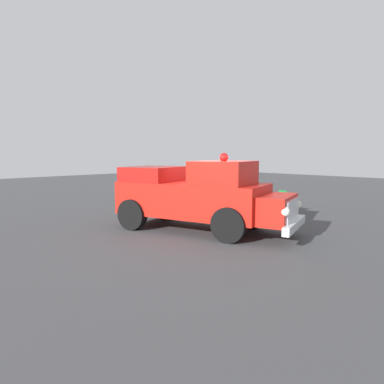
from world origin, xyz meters
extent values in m
plane|color=#424244|center=(0.00, 0.00, 0.00)|extent=(60.00, 60.00, 0.00)
cylinder|color=black|center=(1.05, 1.06, 0.52)|extent=(1.09, 0.61, 1.04)
cylinder|color=black|center=(1.63, -0.86, 0.52)|extent=(1.09, 0.61, 1.04)
cylinder|color=black|center=(-2.30, 0.05, 0.52)|extent=(1.09, 0.61, 1.04)
cylinder|color=black|center=(-1.72, -1.86, 0.52)|extent=(1.09, 0.61, 1.04)
cube|color=red|center=(-0.33, -0.40, 1.05)|extent=(5.30, 3.42, 1.10)
cube|color=red|center=(2.40, 0.42, 0.92)|extent=(1.37, 1.94, 0.84)
cube|color=red|center=(0.77, -0.07, 1.95)|extent=(2.17, 2.31, 0.76)
cube|color=#B21914|center=(-1.82, -0.85, 1.80)|extent=(2.19, 2.37, 0.60)
cube|color=silver|center=(2.83, 0.54, 0.92)|extent=(0.53, 1.41, 0.64)
cube|color=silver|center=(2.92, 0.57, 0.50)|extent=(0.84, 2.20, 0.24)
sphere|color=white|center=(2.60, 1.29, 1.00)|extent=(0.32, 0.32, 0.26)
sphere|color=white|center=(3.05, -0.20, 1.00)|extent=(0.32, 0.32, 0.26)
sphere|color=red|center=(0.77, -0.07, 2.45)|extent=(0.35, 0.35, 0.28)
cylinder|color=black|center=(-3.30, 2.27, 0.34)|extent=(0.72, 0.55, 0.68)
cylinder|color=black|center=(-4.06, 3.72, 0.34)|extent=(0.72, 0.55, 0.68)
cylinder|color=black|center=(-0.73, 3.62, 0.34)|extent=(0.72, 0.55, 0.68)
cylinder|color=black|center=(-1.49, 5.07, 0.34)|extent=(0.72, 0.55, 0.68)
cube|color=gold|center=(-2.39, 3.67, 0.62)|extent=(4.56, 3.55, 0.64)
cube|color=gold|center=(-3.68, 2.99, 0.98)|extent=(2.00, 2.10, 0.20)
cube|color=#99999E|center=(-2.13, 3.81, 1.18)|extent=(2.41, 2.26, 0.56)
cube|color=silver|center=(-4.32, 2.66, 0.40)|extent=(1.02, 1.76, 0.20)
cylinder|color=#B7BABF|center=(-0.21, 2.46, 0.22)|extent=(0.03, 0.03, 0.44)
cylinder|color=#B7BABF|center=(-0.64, 2.48, 0.22)|extent=(0.03, 0.03, 0.44)
cylinder|color=#B7BABF|center=(-0.18, 2.90, 0.22)|extent=(0.03, 0.03, 0.44)
cylinder|color=#B7BABF|center=(-0.62, 2.92, 0.22)|extent=(0.03, 0.03, 0.44)
cube|color=#B21E1E|center=(-0.41, 2.69, 0.46)|extent=(0.51, 0.51, 0.04)
cube|color=#B21E1E|center=(-0.40, 2.93, 0.74)|extent=(0.48, 0.07, 0.56)
cube|color=#B7BABF|center=(-0.17, 2.68, 0.62)|extent=(0.06, 0.44, 0.03)
cube|color=#B7BABF|center=(-0.65, 2.70, 0.62)|extent=(0.06, 0.44, 0.03)
cylinder|color=#B7BABF|center=(-4.20, 7.39, 0.22)|extent=(0.04, 0.04, 0.44)
cylinder|color=#B7BABF|center=(-4.59, 7.19, 0.22)|extent=(0.04, 0.04, 0.44)
cylinder|color=#B7BABF|center=(-4.40, 7.78, 0.22)|extent=(0.04, 0.04, 0.44)
cylinder|color=#B7BABF|center=(-4.79, 7.58, 0.22)|extent=(0.04, 0.04, 0.44)
cube|color=#B21E1E|center=(-4.50, 7.49, 0.46)|extent=(0.65, 0.65, 0.04)
cube|color=#B21E1E|center=(-4.61, 7.70, 0.74)|extent=(0.44, 0.26, 0.56)
cube|color=#B7BABF|center=(-4.28, 7.60, 0.62)|extent=(0.24, 0.41, 0.03)
cube|color=#B7BABF|center=(-4.71, 7.38, 0.62)|extent=(0.24, 0.41, 0.03)
cylinder|color=#B7BABF|center=(0.45, 3.81, 0.22)|extent=(0.03, 0.03, 0.44)
cylinder|color=#B7BABF|center=(0.03, 3.92, 0.22)|extent=(0.03, 0.03, 0.44)
cylinder|color=#B7BABF|center=(0.57, 4.23, 0.22)|extent=(0.03, 0.03, 0.44)
cylinder|color=#B7BABF|center=(0.14, 4.35, 0.22)|extent=(0.03, 0.03, 0.44)
cube|color=#1E7F38|center=(0.30, 4.08, 0.46)|extent=(0.59, 0.59, 0.04)
cube|color=#1E7F38|center=(0.36, 4.31, 0.74)|extent=(0.47, 0.16, 0.56)
cube|color=#B7BABF|center=(0.53, 4.02, 0.62)|extent=(0.15, 0.43, 0.03)
cube|color=#B7BABF|center=(0.07, 4.14, 0.62)|extent=(0.15, 0.43, 0.03)
cylinder|color=#383842|center=(-0.33, 2.41, 0.23)|extent=(0.14, 0.14, 0.45)
cylinder|color=#383842|center=(-0.53, 2.43, 0.23)|extent=(0.14, 0.14, 0.45)
cube|color=#383842|center=(-0.32, 2.57, 0.51)|extent=(0.18, 0.45, 0.13)
cube|color=#383842|center=(-0.52, 2.59, 0.51)|extent=(0.18, 0.45, 0.13)
cube|color=#26262D|center=(-0.41, 2.78, 0.81)|extent=(0.41, 0.24, 0.54)
sphere|color=tan|center=(-0.41, 2.76, 1.18)|extent=(0.23, 0.23, 0.22)
camera|label=1|loc=(7.67, -8.34, 2.58)|focal=31.60mm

